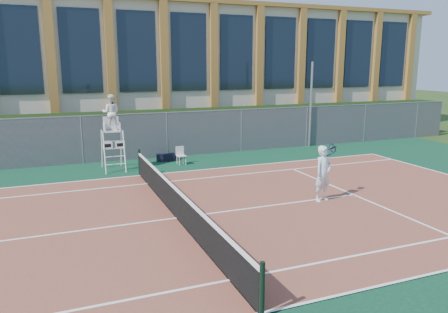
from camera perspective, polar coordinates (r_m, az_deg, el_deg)
name	(u,v)px	position (r m, az deg, el deg)	size (l,w,h in m)	color
ground	(177,219)	(13.17, -6.18, -8.11)	(120.00, 120.00, 0.00)	#233814
apron	(168,209)	(14.08, -7.29, -6.78)	(36.00, 20.00, 0.01)	#0B3324
tennis_court	(177,218)	(13.16, -6.18, -8.03)	(23.77, 10.97, 0.02)	brown
tennis_net	(176,202)	(12.99, -6.23, -5.88)	(0.10, 11.30, 1.10)	black
fence	(126,138)	(21.27, -12.69, 2.43)	(40.00, 0.06, 2.20)	#595E60
hedge	(122,134)	(22.44, -13.19, 2.89)	(40.00, 1.40, 2.20)	black
building	(100,70)	(30.07, -15.84, 10.79)	(45.00, 10.60, 8.22)	beige
steel_pole	(311,105)	(24.71, 11.25, 6.65)	(0.12, 0.12, 4.66)	#9EA0A5
umpire_chair	(111,115)	(19.25, -14.54, 5.31)	(0.92, 1.42, 3.30)	white
plastic_chair	(181,154)	(20.07, -5.69, 0.34)	(0.41, 0.41, 0.82)	silver
sports_bag_near	(165,157)	(20.88, -7.67, -0.11)	(0.84, 0.33, 0.36)	black
sports_bag_far	(177,156)	(21.40, -6.16, 0.04)	(0.56, 0.24, 0.22)	black
tennis_player	(323,173)	(14.82, 12.82, -2.16)	(1.08, 0.77, 1.87)	silver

